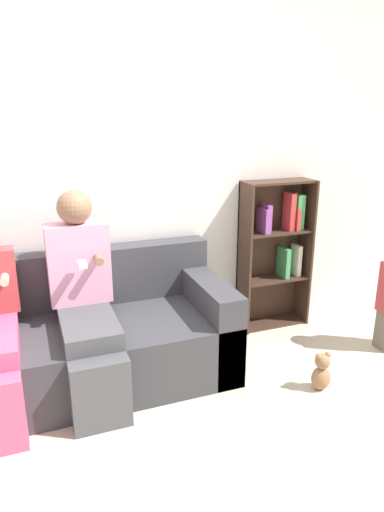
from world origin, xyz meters
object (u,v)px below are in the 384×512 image
adult_seated (85,295)px  teddy_bear (321,372)px  couch (78,343)px  bookshelf (276,248)px

adult_seated → teddy_bear: size_ratio=4.81×
couch → bookshelf: 1.73m
couch → adult_seated: (0.06, -0.09, 0.37)m
bookshelf → teddy_bear: bearing=-101.9°
bookshelf → adult_seated: bearing=-164.9°
teddy_bear → bookshelf: bearing=78.1°
couch → adult_seated: bearing=-57.7°
bookshelf → teddy_bear: size_ratio=4.61×
couch → bookshelf: bookshelf is taller
adult_seated → bookshelf: 1.65m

